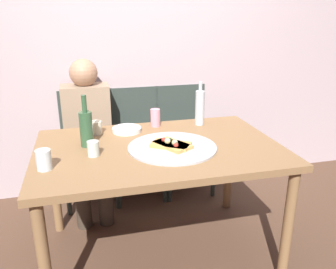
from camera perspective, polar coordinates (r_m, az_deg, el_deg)
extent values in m
plane|color=#513828|center=(2.40, -1.40, -18.71)|extent=(8.00, 8.00, 0.00)
cube|color=#B29EA3|center=(2.91, -6.34, 15.75)|extent=(6.00, 0.10, 2.60)
cube|color=olive|center=(2.03, -1.56, -2.42)|extent=(1.43, 0.94, 0.04)
cylinder|color=olive|center=(1.84, -19.84, -19.77)|extent=(0.06, 0.06, 0.71)
cylinder|color=olive|center=(2.11, 19.34, -14.14)|extent=(0.06, 0.06, 0.71)
cylinder|color=olive|center=(2.53, -18.36, -8.14)|extent=(0.06, 0.06, 0.71)
cylinder|color=olive|center=(2.73, 10.10, -5.28)|extent=(0.06, 0.06, 0.71)
cylinder|color=#ADADB2|center=(1.99, 0.71, -2.13)|extent=(0.52, 0.52, 0.01)
cube|color=tan|center=(1.98, 0.46, -1.71)|extent=(0.26, 0.23, 0.02)
sphere|color=#EAD184|center=(1.98, -0.09, -1.11)|extent=(0.04, 0.04, 0.04)
sphere|color=#2D381E|center=(1.95, 1.38, -1.61)|extent=(0.02, 0.02, 0.02)
sphere|color=#B22D23|center=(2.01, -0.71, -0.89)|extent=(0.03, 0.03, 0.03)
cube|color=tan|center=(1.98, 0.72, -1.74)|extent=(0.22, 0.26, 0.02)
sphere|color=#EAD184|center=(1.96, 1.13, -1.35)|extent=(0.04, 0.04, 0.04)
sphere|color=#2D381E|center=(2.01, 0.33, -0.87)|extent=(0.02, 0.02, 0.02)
sphere|color=#B22D23|center=(1.93, 1.34, -1.79)|extent=(0.03, 0.03, 0.03)
cylinder|color=#B2BCC1|center=(2.39, 5.31, 4.42)|extent=(0.06, 0.06, 0.24)
cylinder|color=#B2BCC1|center=(2.36, 5.43, 7.99)|extent=(0.02, 0.02, 0.06)
cylinder|color=#2D5133|center=(2.05, -13.44, 0.85)|extent=(0.08, 0.08, 0.21)
cylinder|color=#2D5133|center=(2.00, -13.78, 5.01)|extent=(0.03, 0.03, 0.10)
cylinder|color=#B7C6BC|center=(1.91, -12.34, -2.30)|extent=(0.07, 0.07, 0.08)
cylinder|color=silver|center=(1.81, -19.97, -3.98)|extent=(0.07, 0.07, 0.10)
cylinder|color=beige|center=(2.26, -11.91, 1.12)|extent=(0.08, 0.08, 0.08)
cylinder|color=pink|center=(2.36, -2.13, 2.80)|extent=(0.07, 0.07, 0.12)
cylinder|color=white|center=(2.28, -6.87, 0.82)|extent=(0.19, 0.19, 0.03)
cube|color=#2D3833|center=(2.83, -12.90, -2.49)|extent=(0.44, 0.44, 0.05)
cube|color=#2D3833|center=(2.94, -13.36, 3.00)|extent=(0.44, 0.04, 0.45)
cylinder|color=#2D3833|center=(2.76, -8.41, -8.18)|extent=(0.04, 0.04, 0.42)
cylinder|color=#2D3833|center=(2.76, -16.37, -8.84)|extent=(0.04, 0.04, 0.42)
cylinder|color=#2D3833|center=(3.10, -9.18, -4.99)|extent=(0.04, 0.04, 0.42)
cylinder|color=#2D3833|center=(3.10, -16.21, -5.57)|extent=(0.04, 0.04, 0.42)
cube|color=#2D3833|center=(2.85, -5.13, -1.83)|extent=(0.44, 0.44, 0.05)
cube|color=#2D3833|center=(2.97, -5.89, 3.59)|extent=(0.44, 0.04, 0.45)
cylinder|color=#2D3833|center=(2.81, -0.50, -7.36)|extent=(0.04, 0.04, 0.42)
cylinder|color=#2D3833|center=(2.76, -8.26, -8.16)|extent=(0.04, 0.04, 0.42)
cylinder|color=#2D3833|center=(3.15, -2.14, -4.33)|extent=(0.04, 0.04, 0.42)
cylinder|color=#2D3833|center=(3.10, -9.05, -4.98)|extent=(0.04, 0.04, 0.42)
cube|color=#2D3833|center=(2.94, 2.99, -1.10)|extent=(0.44, 0.44, 0.05)
cube|color=#2D3833|center=(3.06, 1.97, 4.13)|extent=(0.44, 0.04, 0.45)
cylinder|color=#2D3833|center=(2.93, 7.58, -6.39)|extent=(0.04, 0.04, 0.42)
cylinder|color=#2D3833|center=(2.82, 0.33, -7.27)|extent=(0.04, 0.04, 0.42)
cylinder|color=#2D3833|center=(3.26, 5.14, -3.58)|extent=(0.04, 0.04, 0.42)
cylinder|color=#2D3833|center=(3.16, -1.40, -4.26)|extent=(0.04, 0.04, 0.42)
cube|color=#937A60|center=(2.76, -13.31, 2.68)|extent=(0.36, 0.22, 0.52)
sphere|color=#A87A5B|center=(2.68, -13.90, 9.94)|extent=(0.21, 0.21, 0.21)
cylinder|color=#3B3026|center=(2.66, -11.04, -3.75)|extent=(0.12, 0.40, 0.12)
cylinder|color=#3B3026|center=(2.66, -14.48, -4.04)|extent=(0.12, 0.40, 0.12)
cylinder|color=#3B3026|center=(2.58, -10.42, -10.07)|extent=(0.11, 0.11, 0.45)
cylinder|color=#3B3026|center=(2.58, -14.01, -10.37)|extent=(0.11, 0.11, 0.45)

